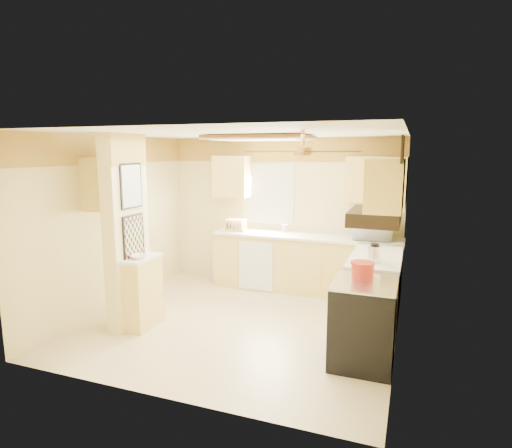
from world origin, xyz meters
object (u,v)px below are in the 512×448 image
at_px(bowl, 138,256).
at_px(microwave, 373,229).
at_px(dutch_oven, 362,270).
at_px(kettle, 375,254).
at_px(stove, 363,322).

bearing_deg(bowl, microwave, 39.85).
relative_size(bowl, dutch_oven, 0.76).
bearing_deg(kettle, microwave, 96.08).
bearing_deg(microwave, bowl, 38.47).
bearing_deg(bowl, kettle, 16.35).
distance_m(stove, dutch_oven, 0.57).
height_order(bowl, kettle, kettle).
bearing_deg(kettle, dutch_oven, -97.10).
height_order(bowl, dutch_oven, dutch_oven).
relative_size(microwave, bowl, 2.89).
bearing_deg(stove, dutch_oven, 108.07).
xyz_separation_m(microwave, kettle, (0.15, -1.41, -0.05)).
bearing_deg(stove, bowl, -178.45).
xyz_separation_m(dutch_oven, kettle, (0.08, 0.60, 0.05)).
relative_size(stove, kettle, 3.85).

